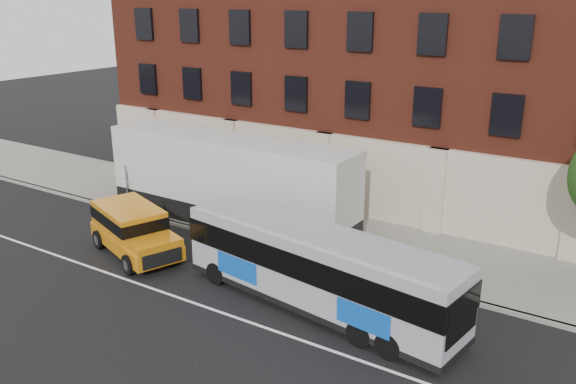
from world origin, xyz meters
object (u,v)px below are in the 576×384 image
Objects in this scene: city_bus at (318,267)px; yellow_suv at (133,227)px; sign_pole at (126,185)px; shipping_container at (229,182)px.

city_bus reaches higher than yellow_suv.
sign_pole is 0.19× the size of shipping_container.
yellow_suv is (4.26, -3.60, -0.26)m from sign_pole.
sign_pole reaches higher than yellow_suv.
shipping_container reaches higher than sign_pole.
sign_pole is 13.95m from city_bus.
yellow_suv is 0.42× the size of shipping_container.
yellow_suv is (-9.23, -0.05, -0.47)m from city_bus.
yellow_suv is 5.32m from shipping_container.
city_bus is 9.25m from yellow_suv.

